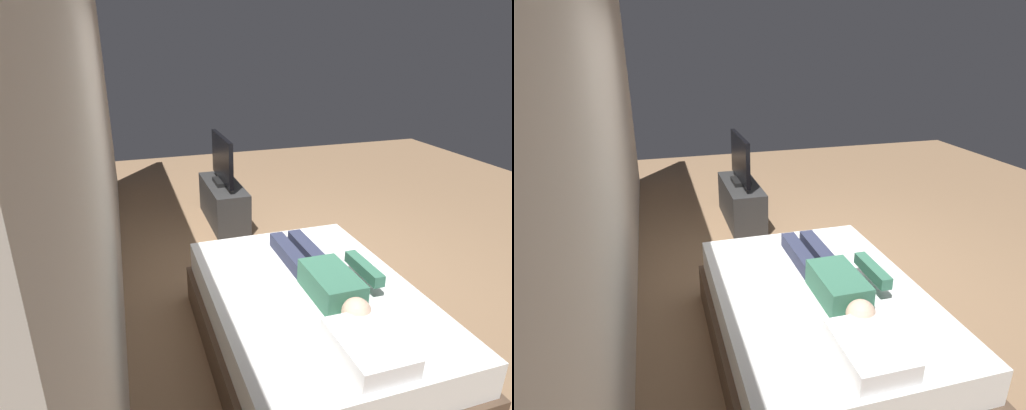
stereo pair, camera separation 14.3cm
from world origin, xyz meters
TOP-DOWN VIEW (x-y plane):
  - ground_plane at (0.00, 0.00)m, footprint 10.00×10.00m
  - back_wall at (0.40, 1.63)m, footprint 6.40×0.10m
  - bed at (-1.00, 0.30)m, footprint 2.02×1.45m
  - pillow at (-1.69, 0.30)m, footprint 0.48×0.34m
  - person at (-0.97, 0.21)m, footprint 1.26×0.46m
  - remote at (-0.82, -0.20)m, footprint 0.15×0.04m
  - tv_stand at (1.59, 0.32)m, footprint 1.10×0.40m
  - tv at (1.59, 0.32)m, footprint 0.88×0.20m

SIDE VIEW (x-z plane):
  - ground_plane at x=0.00m, z-range 0.00..0.00m
  - tv_stand at x=1.59m, z-range 0.00..0.50m
  - bed at x=-1.00m, z-range -0.01..0.53m
  - remote at x=-0.82m, z-range 0.54..0.56m
  - pillow at x=-1.69m, z-range 0.54..0.66m
  - person at x=-0.97m, z-range 0.53..0.71m
  - tv at x=1.59m, z-range 0.49..1.08m
  - back_wall at x=0.40m, z-range 0.00..2.80m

